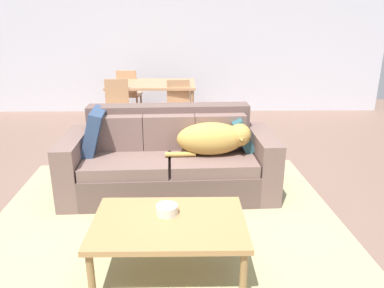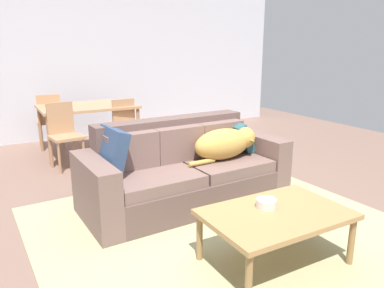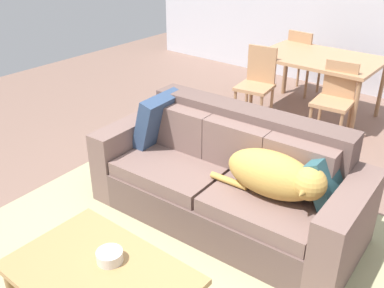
{
  "view_description": "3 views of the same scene",
  "coord_description": "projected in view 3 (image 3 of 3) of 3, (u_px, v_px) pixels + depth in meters",
  "views": [
    {
      "loc": [
        0.13,
        -3.41,
        1.8
      ],
      "look_at": [
        0.19,
        0.3,
        0.53
      ],
      "focal_mm": 34.6,
      "sensor_mm": 36.0,
      "label": 1
    },
    {
      "loc": [
        -1.82,
        -3.05,
        1.65
      ],
      "look_at": [
        0.03,
        0.26,
        0.65
      ],
      "focal_mm": 34.59,
      "sensor_mm": 36.0,
      "label": 2
    },
    {
      "loc": [
        1.63,
        -2.26,
        2.25
      ],
      "look_at": [
        -0.27,
        0.09,
        0.7
      ],
      "focal_mm": 40.84,
      "sensor_mm": 36.0,
      "label": 3
    }
  ],
  "objects": [
    {
      "name": "bowl_on_coffee_table",
      "position": [
        110.0,
        256.0,
        2.6
      ],
      "size": [
        0.16,
        0.16,
        0.07
      ],
      "primitive_type": "cylinder",
      "color": "silver",
      "rests_on": "coffee_table"
    },
    {
      "name": "throw_pillow_by_right_arm",
      "position": [
        328.0,
        180.0,
        3.08
      ],
      "size": [
        0.25,
        0.37,
        0.38
      ],
      "primitive_type": "cube",
      "rotation": [
        0.0,
        -0.44,
        -0.0
      ],
      "color": "#2B555C",
      "rests_on": "couch"
    },
    {
      "name": "ground_plane",
      "position": [
        211.0,
        235.0,
        3.5
      ],
      "size": [
        10.0,
        10.0,
        0.0
      ],
      "primitive_type": "plane",
      "color": "#7D5F51"
    },
    {
      "name": "dining_chair_near_left",
      "position": [
        257.0,
        81.0,
        5.29
      ],
      "size": [
        0.45,
        0.45,
        0.91
      ],
      "rotation": [
        0.0,
        0.0,
        0.14
      ],
      "color": "tan",
      "rests_on": "ground"
    },
    {
      "name": "throw_pillow_by_left_arm",
      "position": [
        158.0,
        120.0,
        3.88
      ],
      "size": [
        0.28,
        0.49,
        0.49
      ],
      "primitive_type": "cube",
      "rotation": [
        0.0,
        0.27,
        0.07
      ],
      "color": "navy",
      "rests_on": "couch"
    },
    {
      "name": "dining_chair_near_right",
      "position": [
        335.0,
        97.0,
        4.82
      ],
      "size": [
        0.43,
        0.43,
        0.88
      ],
      "rotation": [
        0.0,
        0.0,
        0.09
      ],
      "color": "tan",
      "rests_on": "ground"
    },
    {
      "name": "coffee_table",
      "position": [
        100.0,
        277.0,
        2.56
      ],
      "size": [
        1.09,
        0.73,
        0.43
      ],
      "color": "#AD824E",
      "rests_on": "ground"
    },
    {
      "name": "dog_on_left_cushion",
      "position": [
        277.0,
        176.0,
        3.11
      ],
      "size": [
        0.88,
        0.36,
        0.34
      ],
      "rotation": [
        0.0,
        0.0,
        0.04
      ],
      "color": "#C39747",
      "rests_on": "couch"
    },
    {
      "name": "dining_chair_far_left",
      "position": [
        302.0,
        59.0,
        6.13
      ],
      "size": [
        0.44,
        0.44,
        0.91
      ],
      "rotation": [
        0.0,
        0.0,
        3.05
      ],
      "color": "tan",
      "rests_on": "ground"
    },
    {
      "name": "area_rug",
      "position": [
        165.0,
        265.0,
        3.19
      ],
      "size": [
        3.36,
        3.25,
        0.01
      ],
      "primitive_type": "cube",
      "rotation": [
        0.0,
        0.0,
        0.04
      ],
      "color": "tan",
      "rests_on": "ground"
    },
    {
      "name": "couch",
      "position": [
        228.0,
        181.0,
        3.58
      ],
      "size": [
        2.23,
        1.01,
        0.89
      ],
      "rotation": [
        0.0,
        0.0,
        0.04
      ],
      "color": "brown",
      "rests_on": "ground"
    },
    {
      "name": "dining_table",
      "position": [
        319.0,
        61.0,
        5.36
      ],
      "size": [
        1.44,
        1.0,
        0.76
      ],
      "color": "tan",
      "rests_on": "ground"
    }
  ]
}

